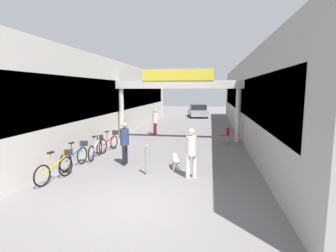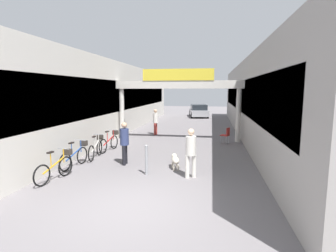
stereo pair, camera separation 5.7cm
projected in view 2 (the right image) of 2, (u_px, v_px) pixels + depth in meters
ground_plane at (134, 205)px, 6.62m from camera, size 80.00×80.00×0.00m
storefront_left at (108, 99)px, 17.88m from camera, size 3.00×26.00×4.55m
storefront_right at (264, 100)px, 16.23m from camera, size 3.00×26.00×4.55m
arcade_sign_gateway at (178, 90)px, 14.73m from camera, size 7.40×0.47×4.03m
pedestrian_with_dog at (191, 150)px, 8.54m from camera, size 0.46×0.46×1.64m
pedestrian_companion at (124, 141)px, 10.09m from camera, size 0.35×0.39×1.66m
pedestrian_carrying_crate at (155, 120)px, 16.82m from camera, size 0.38×0.40×1.65m
dog_on_leash at (175, 160)px, 9.64m from camera, size 0.43×0.73×0.51m
bicycle_orange_nearest at (57, 167)px, 8.42m from camera, size 0.48×1.67×0.98m
bicycle_blue_second at (76, 155)px, 9.87m from camera, size 0.46×1.68×0.98m
bicycle_silver_third at (96, 148)px, 11.17m from camera, size 0.46×1.69×0.98m
bicycle_red_farthest at (110, 142)px, 12.47m from camera, size 0.46×1.68×0.98m
bollard_post_metal at (146, 160)px, 8.91m from camera, size 0.10×0.10×1.04m
cafe_chair_red_nearer at (226, 134)px, 13.95m from camera, size 0.53×0.53×0.89m
parked_car_silver at (199, 111)px, 27.98m from camera, size 2.33×4.22×1.33m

